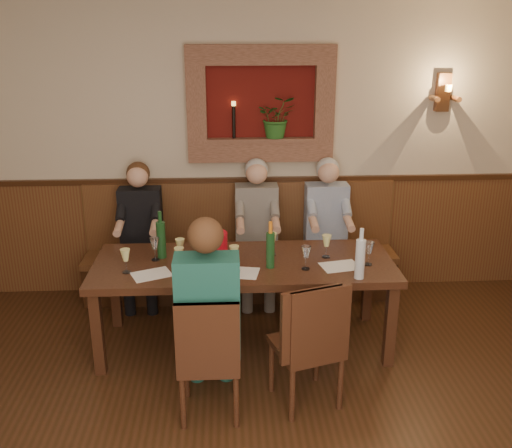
{
  "coord_description": "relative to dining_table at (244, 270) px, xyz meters",
  "views": [
    {
      "loc": [
        -0.13,
        -2.36,
        2.55
      ],
      "look_at": [
        0.1,
        1.9,
        1.05
      ],
      "focal_mm": 40.0,
      "sensor_mm": 36.0,
      "label": 1
    }
  ],
  "objects": [
    {
      "name": "room_shell",
      "position": [
        0.0,
        -1.85,
        1.21
      ],
      "size": [
        6.04,
        6.04,
        2.82
      ],
      "color": "beige",
      "rests_on": "ground"
    },
    {
      "name": "wainscoting",
      "position": [
        0.0,
        -1.85,
        -0.09
      ],
      "size": [
        6.02,
        6.02,
        1.15
      ],
      "color": "#592D19",
      "rests_on": "ground"
    },
    {
      "name": "wall_niche",
      "position": [
        0.24,
        1.09,
        1.13
      ],
      "size": [
        1.36,
        0.3,
        1.06
      ],
      "color": "#57100C",
      "rests_on": "ground"
    },
    {
      "name": "wall_sconce",
      "position": [
        1.9,
        1.08,
        1.27
      ],
      "size": [
        0.25,
        0.2,
        0.35
      ],
      "color": "#592D19",
      "rests_on": "ground"
    },
    {
      "name": "dining_table",
      "position": [
        0.0,
        0.0,
        0.0
      ],
      "size": [
        2.4,
        0.9,
        0.75
      ],
      "color": "black",
      "rests_on": "ground"
    },
    {
      "name": "bench",
      "position": [
        0.0,
        0.94,
        -0.35
      ],
      "size": [
        3.0,
        0.45,
        1.11
      ],
      "color": "#381E0F",
      "rests_on": "ground"
    },
    {
      "name": "chair_near_left",
      "position": [
        -0.27,
        -0.89,
        -0.41
      ],
      "size": [
        0.41,
        0.41,
        0.93
      ],
      "rotation": [
        0.0,
        0.0,
        -0.0
      ],
      "color": "black",
      "rests_on": "ground"
    },
    {
      "name": "chair_near_right",
      "position": [
        0.41,
        -0.8,
        -0.4
      ],
      "size": [
        0.54,
        0.54,
        0.96
      ],
      "rotation": [
        0.0,
        0.0,
        0.31
      ],
      "color": "black",
      "rests_on": "ground"
    },
    {
      "name": "person_bench_left",
      "position": [
        -0.94,
        0.84,
        -0.12
      ],
      "size": [
        0.39,
        0.48,
        1.36
      ],
      "color": "black",
      "rests_on": "ground"
    },
    {
      "name": "person_bench_mid",
      "position": [
        0.15,
        0.84,
        -0.11
      ],
      "size": [
        0.4,
        0.49,
        1.38
      ],
      "color": "#55504E",
      "rests_on": "ground"
    },
    {
      "name": "person_bench_right",
      "position": [
        0.82,
        0.84,
        -0.11
      ],
      "size": [
        0.4,
        0.49,
        1.38
      ],
      "color": "navy",
      "rests_on": "ground"
    },
    {
      "name": "person_chair_front",
      "position": [
        -0.26,
        -0.78,
        -0.09
      ],
      "size": [
        0.42,
        0.51,
        1.42
      ],
      "color": "#174550",
      "rests_on": "ground"
    },
    {
      "name": "spittoon_bucket",
      "position": [
        -0.24,
        -0.03,
        0.2
      ],
      "size": [
        0.25,
        0.25,
        0.26
      ],
      "primitive_type": "cylinder",
      "rotation": [
        0.0,
        0.0,
        0.11
      ],
      "color": "red",
      "rests_on": "dining_table"
    },
    {
      "name": "wine_bottle_green_a",
      "position": [
        0.2,
        -0.12,
        0.23
      ],
      "size": [
        0.09,
        0.09,
        0.38
      ],
      "rotation": [
        0.0,
        0.0,
        -0.41
      ],
      "color": "#19471E",
      "rests_on": "dining_table"
    },
    {
      "name": "wine_bottle_green_b",
      "position": [
        -0.66,
        0.13,
        0.24
      ],
      "size": [
        0.09,
        0.09,
        0.39
      ],
      "rotation": [
        0.0,
        0.0,
        0.38
      ],
      "color": "#19471E",
      "rests_on": "dining_table"
    },
    {
      "name": "water_bottle",
      "position": [
        0.85,
        -0.36,
        0.24
      ],
      "size": [
        0.09,
        0.09,
        0.39
      ],
      "rotation": [
        0.0,
        0.0,
        0.2
      ],
      "color": "silver",
      "rests_on": "dining_table"
    },
    {
      "name": "tasting_sheet_a",
      "position": [
        -0.71,
        -0.21,
        0.08
      ],
      "size": [
        0.34,
        0.3,
        0.0
      ],
      "primitive_type": "cube",
      "rotation": [
        0.0,
        0.0,
        0.41
      ],
      "color": "white",
      "rests_on": "dining_table"
    },
    {
      "name": "tasting_sheet_b",
      "position": [
        -0.05,
        -0.21,
        0.08
      ],
      "size": [
        0.35,
        0.28,
        0.0
      ],
      "primitive_type": "cube",
      "rotation": [
        0.0,
        0.0,
        -0.2
      ],
      "color": "white",
      "rests_on": "dining_table"
    },
    {
      "name": "tasting_sheet_c",
      "position": [
        0.75,
        -0.14,
        0.08
      ],
      "size": [
        0.33,
        0.27,
        0.0
      ],
      "primitive_type": "cube",
      "rotation": [
        0.0,
        0.0,
        0.21
      ],
      "color": "white",
      "rests_on": "dining_table"
    },
    {
      "name": "tasting_sheet_d",
      "position": [
        -0.33,
        -0.28,
        0.08
      ],
      "size": [
        0.34,
        0.28,
        0.0
      ],
      "primitive_type": "cube",
      "rotation": [
        0.0,
        0.0,
        0.24
      ],
      "color": "white",
      "rests_on": "dining_table"
    },
    {
      "name": "wine_glass_0",
      "position": [
        -0.91,
        -0.16,
        0.17
      ],
      "size": [
        0.08,
        0.08,
        0.19
      ],
      "primitive_type": null,
      "color": "#E4E689",
      "rests_on": "dining_table"
    },
    {
      "name": "wine_glass_1",
      "position": [
        -0.71,
        0.07,
        0.17
      ],
      "size": [
        0.08,
        0.08,
        0.19
      ],
      "primitive_type": null,
      "color": "white",
      "rests_on": "dining_table"
    },
    {
      "name": "wine_glass_2",
      "position": [
        -0.5,
        -0.15,
        0.17
      ],
      "size": [
        0.08,
        0.08,
        0.19
      ],
      "primitive_type": null,
      "color": "#E4E689",
      "rests_on": "dining_table"
    },
    {
      "name": "wine_glass_3",
      "position": [
        -0.38,
        0.05,
        0.17
      ],
      "size": [
        0.08,
        0.08,
        0.19
      ],
      "primitive_type": null,
      "color": "white",
      "rests_on": "dining_table"
    },
    {
      "name": "wine_glass_4",
      "position": [
        -0.08,
        -0.14,
        0.17
      ],
      "size": [
        0.08,
        0.08,
        0.19
      ],
      "primitive_type": null,
      "color": "#E4E689",
      "rests_on": "dining_table"
    },
    {
      "name": "wine_glass_5",
      "position": [
        0.24,
        0.13,
        0.17
      ],
      "size": [
        0.08,
        0.08,
        0.19
      ],
      "primitive_type": null,
      "color": "#E4E689",
      "rests_on": "dining_table"
    },
    {
      "name": "wine_glass_6",
      "position": [
        0.47,
        -0.17,
        0.17
      ],
      "size": [
        0.08,
        0.08,
        0.19
      ],
      "primitive_type": null,
      "color": "white",
      "rests_on": "dining_table"
    },
    {
      "name": "wine_glass_7",
      "position": [
        0.67,
        0.05,
        0.17
      ],
      "size": [
        0.08,
        0.08,
        0.19
      ],
      "primitive_type": null,
      "color": "#E4E689",
      "rests_on": "dining_table"
    },
    {
      "name": "wine_glass_8",
      "position": [
        0.98,
        -0.12,
        0.17
      ],
      "size": [
        0.08,
        0.08,
        0.19
      ],
      "primitive_type": null,
      "color": "white",
      "rests_on": "dining_table"
    },
    {
      "name": "wine_glass_9",
      "position": [
        -0.25,
        -0.31,
        0.17
      ],
      "size": [
        0.08,
        0.08,
        0.19
      ],
      "primitive_type": null,
      "color": "#E4E689",
      "rests_on": "dining_table"
    },
    {
      "name": "wine_glass_10",
      "position": [
        -0.51,
        0.03,
        0.17
      ],
      "size": [
        0.08,
        0.08,
        0.19
      ],
      "primitive_type": null,
      "color": "#E4E689",
      "rests_on": "dining_table"
    },
    {
      "name": "wine_glass_11",
      "position": [
        -0.31,
        0.33,
        0.17
      ],
      "size": [
        0.08,
        0.08,
        0.19
      ],
      "primitive_type": null,
      "color": "#E4E689",
      "rests_on": "dining_table"
    }
  ]
}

